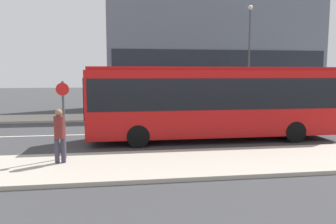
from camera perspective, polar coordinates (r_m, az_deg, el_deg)
The scene contains 10 objects.
ground_plane at distance 17.28m, azimuth -1.30°, elevation -3.61°, with size 120.00×120.00×0.00m, color #3A3A3D.
sidewalk_near at distance 11.24m, azimuth 2.77°, elevation -8.88°, with size 44.00×3.50×0.13m.
sidewalk_far at distance 23.41m, azimuth -3.23°, elevation -0.76°, with size 44.00×3.50×0.13m.
lane_centerline at distance 17.28m, azimuth -1.30°, elevation -3.59°, with size 41.80×0.16×0.01m.
apartment_block_left_tower at distance 30.65m, azimuth 7.94°, elevation 14.27°, with size 18.85×5.63×14.37m.
city_bus at distance 15.27m, azimuth 7.75°, elevation 2.33°, with size 11.42×2.48×3.38m.
parked_car_0 at distance 24.29m, azimuth 24.71°, elevation 0.23°, with size 4.12×1.79×1.30m.
pedestrian_near_stop at distance 11.38m, azimuth -18.39°, elevation -3.37°, with size 0.35×0.34×1.80m.
bus_stop_sign at distance 11.84m, azimuth -17.73°, elevation -0.31°, with size 0.44×0.12×2.70m.
street_lamp at distance 24.03m, azimuth 13.96°, elevation 10.44°, with size 0.36×0.36×7.67m.
Camera 1 is at (-2.14, -16.87, 3.07)m, focal length 35.00 mm.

